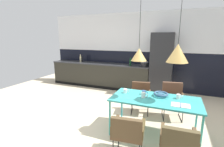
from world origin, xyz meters
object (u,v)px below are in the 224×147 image
Objects in this scene: open_book at (181,105)px; bottle_spice_small at (130,62)px; pendant_lamp_over_table_near at (139,54)px; mug_tall_blue at (125,91)px; refrigerator_column at (161,64)px; mug_wide_latte at (144,92)px; mug_white_ceramic at (179,96)px; fruit_bowl at (161,94)px; armchair_head_of_table at (178,140)px; pendant_lamp_over_table_far at (178,53)px; armchair_far_side at (173,96)px; bottle_oil_tall at (80,59)px; cooking_pot at (144,64)px; mug_glass_clear at (143,95)px; bottle_wine_green at (82,59)px; armchair_by_stool at (128,130)px; armchair_corner_seat at (141,94)px; dining_table at (155,101)px.

bottle_spice_small reaches higher than open_book.
pendant_lamp_over_table_near reaches higher than open_book.
mug_tall_blue is 0.09× the size of pendant_lamp_over_table_near.
refrigerator_column reaches higher than mug_wide_latte.
mug_white_ceramic is at bearing -55.11° from bottle_spice_small.
mug_tall_blue is (-0.70, -0.07, -0.00)m from fruit_bowl.
pendant_lamp_over_table_far reaches higher than armchair_head_of_table.
bottle_oil_tall is at bearing -34.50° from armchair_far_side.
cooking_pot is (-0.08, 2.37, 0.20)m from mug_tall_blue.
bottle_wine_green reaches higher than mug_glass_clear.
mug_white_ceramic reaches higher than mug_wide_latte.
pendant_lamp_over_table_near is at bearing -71.02° from bottle_spice_small.
pendant_lamp_over_table_near is (-0.74, -0.20, 0.78)m from mug_white_ceramic.
bottle_wine_green reaches higher than open_book.
refrigerator_column is at bearing 100.62° from pendant_lamp_over_table_far.
mug_wide_latte reaches higher than armchair_by_stool.
mug_white_ceramic is at bearing 96.51° from open_book.
open_book is 1.14m from pendant_lamp_over_table_near.
refrigerator_column reaches higher than fruit_bowl.
mug_wide_latte is at bearing -178.15° from fruit_bowl.
armchair_corner_seat is at bearing -10.49° from armchair_far_side.
armchair_corner_seat is 5.94× the size of mug_glass_clear.
cooking_pot is at bearing -91.20° from armchair_corner_seat.
cooking_pot is (-1.13, 3.27, 0.51)m from armchair_head_of_table.
armchair_far_side is 0.82m from fruit_bowl.
refrigerator_column is 17.16× the size of mug_tall_blue.
bottle_wine_green is 0.14m from bottle_oil_tall.
mug_glass_clear is at bearing 78.41° from armchair_by_stool.
armchair_head_of_table is 1.08m from fruit_bowl.
mug_wide_latte reaches higher than open_book.
armchair_corner_seat is at bearing 98.27° from pendant_lamp_over_table_near.
dining_table is 14.13× the size of mug_white_ceramic.
cooking_pot is 0.20× the size of pendant_lamp_over_table_far.
mug_white_ceramic is 0.41× the size of bottle_spice_small.
fruit_bowl is at bearing 107.07° from armchair_head_of_table.
armchair_head_of_table is (0.72, 0.02, -0.00)m from armchair_by_stool.
mug_wide_latte is at bearing -78.91° from cooking_pot.
mug_glass_clear is at bearing -174.37° from pendant_lamp_over_table_far.
bottle_wine_green is (-2.97, 3.47, 0.54)m from armchair_by_stool.
mug_white_ceramic is at bearing 21.23° from dining_table.
refrigerator_column reaches higher than cooking_pot.
mug_white_ceramic is at bearing 59.62° from pendant_lamp_over_table_far.
refrigerator_column is 3.45m from armchair_head_of_table.
fruit_bowl is 0.71m from mug_tall_blue.
bottle_spice_small reaches higher than dining_table.
bottle_spice_small is 2.92m from pendant_lamp_over_table_far.
armchair_corner_seat is at bearing 131.67° from pendant_lamp_over_table_far.
armchair_by_stool is 0.72m from armchair_head_of_table.
armchair_head_of_table is 1.53m from pendant_lamp_over_table_near.
armchair_by_stool is (-0.28, -0.83, -0.21)m from dining_table.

